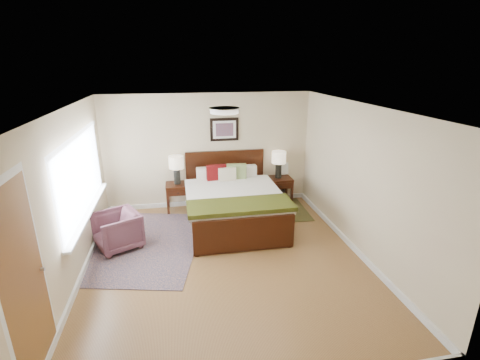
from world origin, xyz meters
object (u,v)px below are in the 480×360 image
Objects in this scene: lamp_left at (176,165)px; lamp_right at (279,160)px; bed at (233,197)px; armchair at (117,231)px; nightstand_right at (278,188)px; rug_persian at (146,244)px; nightstand_left at (178,189)px.

lamp_left reaches higher than lamp_right.
lamp_right is (1.19, 0.89, 0.46)m from bed.
lamp_left is 1.95m from armchair.
bed is 1.50m from nightstand_right.
bed is at bearing 78.03° from armchair.
bed is 3.74× the size of lamp_right.
rug_persian is (-1.70, -0.56, -0.56)m from bed.
lamp_right is at bearing 0.54° from nightstand_left.
armchair is (-1.08, -1.47, -0.70)m from lamp_left.
nightstand_right reaches higher than rug_persian.
lamp_left reaches higher than rug_persian.
lamp_left is at bearing 140.11° from bed.
lamp_left is at bearing 116.74° from armchair.
lamp_right is (0.00, 0.01, 0.66)m from nightstand_right.
nightstand_right is at bearing 0.22° from nightstand_left.
nightstand_left is 1.00× the size of lamp_left.
lamp_right is at bearing 0.00° from lamp_left.
bed is 3.74× the size of nightstand_left.
rug_persian is at bearing -153.51° from nightstand_right.
nightstand_right is (1.19, 0.88, -0.20)m from bed.
rug_persian is at bearing 64.81° from armchair.
lamp_left is (-2.26, 0.01, 0.67)m from nightstand_right.
nightstand_right is 1.00× the size of lamp_right.
nightstand_right is 0.66m from lamp_right.
lamp_right is 3.39m from rug_persian.
lamp_right is 3.72m from armchair.
nightstand_left is at bearing 79.34° from rug_persian.
nightstand_right is 3.65m from armchair.
nightstand_right is at bearing 36.46° from bed.
nightstand_right is at bearing -90.00° from lamp_right.
armchair is at bearing -126.35° from lamp_left.
rug_persian is at bearing -113.73° from nightstand_left.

